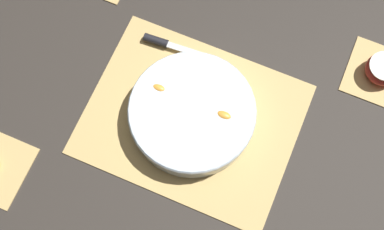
{
  "coord_description": "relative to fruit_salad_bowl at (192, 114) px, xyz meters",
  "views": [
    {
      "loc": [
        0.14,
        -0.32,
        1.09
      ],
      "look_at": [
        0.0,
        0.0,
        0.03
      ],
      "focal_mm": 50.0,
      "sensor_mm": 36.0,
      "label": 1
    }
  ],
  "objects": [
    {
      "name": "fruit_salad_bowl",
      "position": [
        0.0,
        0.0,
        0.0
      ],
      "size": [
        0.26,
        0.26,
        0.06
      ],
      "color": "silver",
      "rests_on": "bamboo_mat_center"
    },
    {
      "name": "ground_plane",
      "position": [
        -0.0,
        0.0,
        -0.04
      ],
      "size": [
        6.0,
        6.0,
        0.0
      ],
      "primitive_type": "plane",
      "color": "#2D2823"
    },
    {
      "name": "paring_knife",
      "position": [
        -0.14,
        0.13,
        -0.02
      ],
      "size": [
        0.14,
        0.02,
        0.02
      ],
      "color": "silver",
      "rests_on": "bamboo_mat_center"
    },
    {
      "name": "apple_half",
      "position": [
        0.34,
        0.26,
        -0.01
      ],
      "size": [
        0.07,
        0.07,
        0.04
      ],
      "color": "#B72D23",
      "rests_on": "coaster_mat_far_right"
    },
    {
      "name": "bamboo_mat_center",
      "position": [
        -0.0,
        0.0,
        -0.04
      ],
      "size": [
        0.44,
        0.35,
        0.01
      ],
      "color": "tan",
      "rests_on": "ground_plane"
    },
    {
      "name": "coaster_mat_far_right",
      "position": [
        0.34,
        0.26,
        -0.04
      ],
      "size": [
        0.14,
        0.14,
        0.01
      ],
      "color": "tan",
      "rests_on": "ground_plane"
    }
  ]
}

